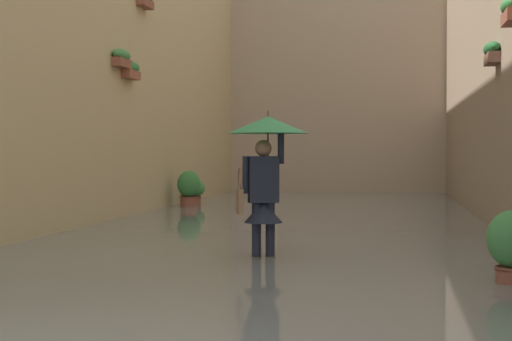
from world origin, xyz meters
name	(u,v)px	position (x,y,z in m)	size (l,w,h in m)	color
ground_plane	(293,227)	(0.00, -11.58, 0.00)	(60.00, 60.00, 0.00)	#605B56
flood_water	(293,225)	(0.00, -11.58, 0.05)	(8.06, 29.16, 0.09)	slate
building_facade_far	(338,78)	(0.00, -24.06, 4.05)	(10.86, 1.80, 8.11)	tan
person_wading	(266,155)	(-0.29, -6.56, 1.40)	(1.05, 1.05, 1.98)	#4C4233
potted_plant_near_right	(194,191)	(3.33, -16.86, 0.42)	(0.61, 0.61, 0.73)	brown
potted_plant_far_right	(189,188)	(3.12, -15.55, 0.55)	(0.58, 0.58, 0.98)	brown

